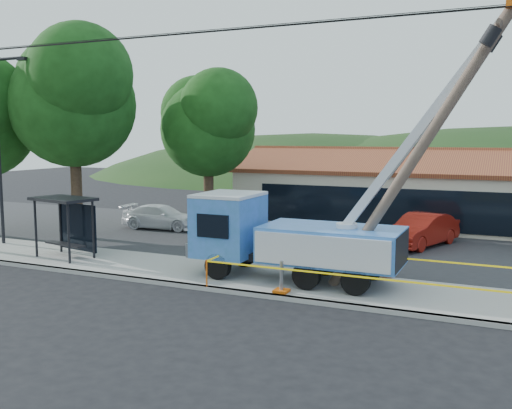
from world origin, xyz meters
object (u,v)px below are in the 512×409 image
at_px(car_white, 162,230).
at_px(car_red, 421,248).
at_px(utility_truck, 290,234).
at_px(car_silver, 229,243).
at_px(leaning_pole, 427,140).
at_px(bus_shelter, 67,213).

bearing_deg(car_white, car_red, -91.78).
xyz_separation_m(utility_truck, car_silver, (-5.50, 5.94, -1.81)).
bearing_deg(leaning_pole, car_white, 152.69).
bearing_deg(car_red, car_silver, -143.02).
distance_m(car_red, car_white, 14.22).
height_order(bus_shelter, car_silver, bus_shelter).
distance_m(utility_truck, car_white, 13.44).
bearing_deg(car_red, car_white, -156.52).
distance_m(leaning_pole, car_white, 18.19).
xyz_separation_m(leaning_pole, car_white, (-15.48, 7.99, -5.24)).
bearing_deg(bus_shelter, car_silver, 64.88).
height_order(leaning_pole, bus_shelter, leaning_pole).
xyz_separation_m(leaning_pole, bus_shelter, (-14.82, -0.20, -3.19)).
distance_m(bus_shelter, car_white, 8.47).
height_order(car_red, car_white, car_red).
relative_size(bus_shelter, car_white, 0.64).
bearing_deg(car_red, utility_truck, -91.40).
relative_size(car_red, car_white, 1.03).
bearing_deg(utility_truck, car_white, 143.98).
bearing_deg(leaning_pole, car_silver, 149.15).
bearing_deg(bus_shelter, car_red, 44.56).
bearing_deg(leaning_pole, bus_shelter, -179.24).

